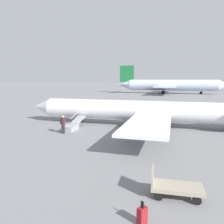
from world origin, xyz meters
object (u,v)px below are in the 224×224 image
boarding_stairs (72,126)px  passenger (63,123)px  airplane_far_left (169,85)px  airplane_main (152,111)px  suitcase (142,216)px  luggage_cart (174,187)px

boarding_stairs → passenger: 1.89m
airplane_far_left → passenger: bearing=-94.8°
airplane_main → suitcase: size_ratio=32.06×
airplane_main → luggage_cart: bearing=99.5°
boarding_stairs → passenger: bearing=177.9°
airplane_main → passenger: size_ratio=16.21×
luggage_cart → boarding_stairs: bearing=-50.0°
airplane_far_left → suitcase: 75.03m
airplane_far_left → luggage_cart: (-11.07, 71.92, -2.63)m
airplane_main → boarding_stairs: size_ratio=6.87×
boarding_stairs → passenger: (-0.16, 1.76, 0.65)m
airplane_main → luggage_cart: airplane_main is taller
passenger → suitcase: 14.35m
passenger → luggage_cart: passenger is taller
airplane_main → suitcase: 16.62m
suitcase → airplane_main: bearing=-78.1°
boarding_stairs → suitcase: bearing=-145.0°
airplane_far_left → boarding_stairs: bearing=-95.0°
luggage_cart → suitcase: size_ratio=2.69×
passenger → suitcase: size_ratio=1.98×
airplane_main → suitcase: bearing=94.5°
airplane_main → passenger: bearing=34.9°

